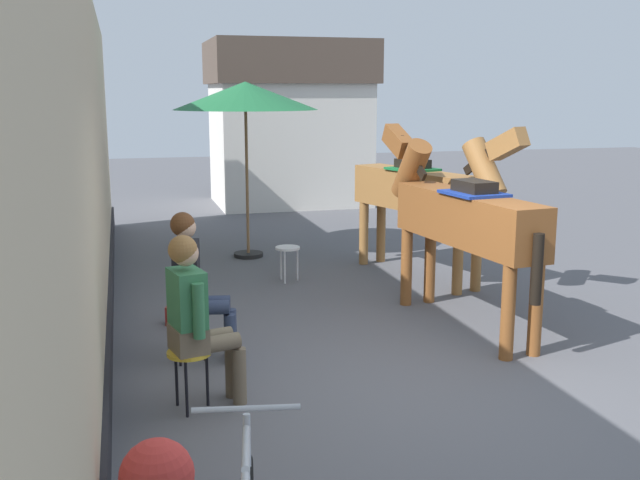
{
  "coord_description": "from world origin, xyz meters",
  "views": [
    {
      "loc": [
        -2.2,
        -5.48,
        2.44
      ],
      "look_at": [
        -0.4,
        1.2,
        1.05
      ],
      "focal_mm": 41.61,
      "sensor_mm": 36.0,
      "label": 1
    }
  ],
  "objects_px": {
    "seated_visitor_near": "(196,313)",
    "satchel_bag": "(179,316)",
    "saddled_horse_far": "(424,192)",
    "seated_visitor_far": "(194,279)",
    "saddled_horse_near": "(460,217)",
    "spare_stool_white": "(288,251)",
    "cafe_parasol": "(245,97)"
  },
  "relations": [
    {
      "from": "seated_visitor_far",
      "to": "saddled_horse_far",
      "type": "distance_m",
      "value": 3.98
    },
    {
      "from": "saddled_horse_far",
      "to": "cafe_parasol",
      "type": "relative_size",
      "value": 1.12
    },
    {
      "from": "seated_visitor_far",
      "to": "saddled_horse_near",
      "type": "distance_m",
      "value": 2.85
    },
    {
      "from": "seated_visitor_far",
      "to": "spare_stool_white",
      "type": "height_order",
      "value": "seated_visitor_far"
    },
    {
      "from": "seated_visitor_far",
      "to": "saddled_horse_far",
      "type": "bearing_deg",
      "value": 36.02
    },
    {
      "from": "seated_visitor_far",
      "to": "cafe_parasol",
      "type": "distance_m",
      "value": 4.68
    },
    {
      "from": "saddled_horse_near",
      "to": "satchel_bag",
      "type": "xyz_separation_m",
      "value": [
        -2.86,
        0.74,
        -1.06
      ]
    },
    {
      "from": "saddled_horse_far",
      "to": "spare_stool_white",
      "type": "distance_m",
      "value": 1.93
    },
    {
      "from": "saddled_horse_near",
      "to": "seated_visitor_near",
      "type": "bearing_deg",
      "value": -153.42
    },
    {
      "from": "seated_visitor_far",
      "to": "cafe_parasol",
      "type": "relative_size",
      "value": 0.54
    },
    {
      "from": "seated_visitor_near",
      "to": "seated_visitor_far",
      "type": "height_order",
      "value": "same"
    },
    {
      "from": "seated_visitor_far",
      "to": "saddled_horse_near",
      "type": "xyz_separation_m",
      "value": [
        2.8,
        0.4,
        0.38
      ]
    },
    {
      "from": "saddled_horse_near",
      "to": "cafe_parasol",
      "type": "relative_size",
      "value": 1.16
    },
    {
      "from": "saddled_horse_near",
      "to": "saddled_horse_far",
      "type": "bearing_deg",
      "value": 78.15
    },
    {
      "from": "satchel_bag",
      "to": "seated_visitor_far",
      "type": "bearing_deg",
      "value": 110.78
    },
    {
      "from": "saddled_horse_near",
      "to": "cafe_parasol",
      "type": "height_order",
      "value": "cafe_parasol"
    },
    {
      "from": "seated_visitor_near",
      "to": "satchel_bag",
      "type": "xyz_separation_m",
      "value": [
        0.02,
        2.18,
        -0.68
      ]
    },
    {
      "from": "saddled_horse_far",
      "to": "satchel_bag",
      "type": "bearing_deg",
      "value": -159.93
    },
    {
      "from": "saddled_horse_near",
      "to": "spare_stool_white",
      "type": "distance_m",
      "value": 2.72
    },
    {
      "from": "spare_stool_white",
      "to": "saddled_horse_near",
      "type": "bearing_deg",
      "value": -59.06
    },
    {
      "from": "seated_visitor_near",
      "to": "satchel_bag",
      "type": "height_order",
      "value": "seated_visitor_near"
    },
    {
      "from": "cafe_parasol",
      "to": "spare_stool_white",
      "type": "height_order",
      "value": "cafe_parasol"
    },
    {
      "from": "seated_visitor_near",
      "to": "saddled_horse_near",
      "type": "relative_size",
      "value": 0.46
    },
    {
      "from": "seated_visitor_near",
      "to": "spare_stool_white",
      "type": "height_order",
      "value": "seated_visitor_near"
    },
    {
      "from": "saddled_horse_near",
      "to": "saddled_horse_far",
      "type": "xyz_separation_m",
      "value": [
        0.41,
        1.93,
        0.0
      ]
    },
    {
      "from": "seated_visitor_far",
      "to": "seated_visitor_near",
      "type": "bearing_deg",
      "value": -94.89
    },
    {
      "from": "cafe_parasol",
      "to": "satchel_bag",
      "type": "xyz_separation_m",
      "value": [
        -1.27,
        -3.1,
        -2.26
      ]
    },
    {
      "from": "seated_visitor_near",
      "to": "seated_visitor_far",
      "type": "relative_size",
      "value": 1.0
    },
    {
      "from": "saddled_horse_far",
      "to": "satchel_bag",
      "type": "xyz_separation_m",
      "value": [
        -3.27,
        -1.19,
        -1.06
      ]
    },
    {
      "from": "spare_stool_white",
      "to": "saddled_horse_far",
      "type": "bearing_deg",
      "value": -9.99
    },
    {
      "from": "seated_visitor_far",
      "to": "satchel_bag",
      "type": "bearing_deg",
      "value": 93.28
    },
    {
      "from": "saddled_horse_far",
      "to": "cafe_parasol",
      "type": "xyz_separation_m",
      "value": [
        -2.0,
        1.9,
        1.2
      ]
    }
  ]
}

